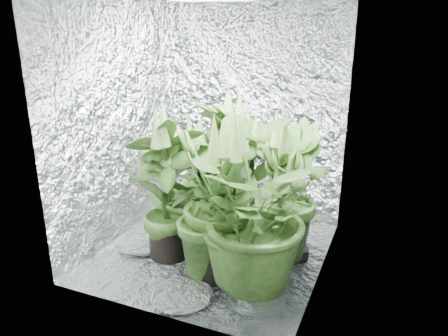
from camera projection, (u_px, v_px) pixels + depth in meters
ground at (213, 252)px, 3.30m from camera, size 1.60×1.60×0.00m
walls at (212, 123)px, 2.98m from camera, size 1.62×1.62×2.00m
plant_a at (200, 187)px, 3.27m from camera, size 1.04×1.04×1.01m
plant_b at (252, 174)px, 3.56m from camera, size 0.69×0.69×1.01m
plant_c at (286, 194)px, 3.09m from camera, size 0.65×0.65×1.08m
plant_d at (220, 168)px, 3.44m from camera, size 0.85×0.85×1.18m
plant_e at (248, 212)px, 2.69m from camera, size 1.11×1.11×1.14m
plant_f at (167, 189)px, 3.09m from camera, size 0.78×0.78×1.15m
plant_g at (212, 207)px, 2.84m from camera, size 0.61×0.61×1.12m
circulation_fan at (295, 238)px, 3.17m from camera, size 0.15×0.34×0.38m
plant_label at (255, 251)px, 2.72m from camera, size 0.05×0.05×0.08m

